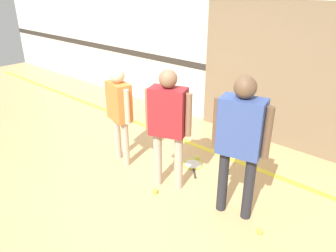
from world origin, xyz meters
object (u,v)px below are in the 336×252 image
at_px(racket_spare_on_floor, 193,165).
at_px(tennis_ball_near_instructor, 155,191).
at_px(person_instructor, 168,118).
at_px(tennis_ball_by_spare_racket, 197,158).
at_px(tennis_ball_stray_left, 259,231).
at_px(person_student_left, 119,106).
at_px(person_student_right, 241,134).

height_order(racket_spare_on_floor, tennis_ball_near_instructor, tennis_ball_near_instructor).
relative_size(person_instructor, racket_spare_on_floor, 3.25).
distance_m(tennis_ball_by_spare_racket, tennis_ball_stray_left, 1.67).
relative_size(person_student_left, tennis_ball_by_spare_racket, 21.47).
xyz_separation_m(person_instructor, tennis_ball_by_spare_racket, (-0.11, 0.80, -0.94)).
bearing_deg(racket_spare_on_floor, person_student_right, 18.67).
relative_size(person_student_right, tennis_ball_stray_left, 24.93).
distance_m(person_student_right, tennis_ball_near_instructor, 1.40).
relative_size(person_student_left, tennis_ball_near_instructor, 21.47).
xyz_separation_m(racket_spare_on_floor, tennis_ball_stray_left, (1.40, -0.65, 0.02)).
bearing_deg(person_student_left, person_instructor, 12.48).
bearing_deg(person_instructor, tennis_ball_stray_left, -22.37).
xyz_separation_m(person_student_left, person_student_right, (1.87, 0.07, 0.14)).
bearing_deg(tennis_ball_stray_left, tennis_ball_by_spare_racket, 150.32).
bearing_deg(tennis_ball_near_instructor, person_student_right, 19.63).
xyz_separation_m(racket_spare_on_floor, tennis_ball_by_spare_racket, (-0.05, 0.18, 0.02)).
bearing_deg(person_student_right, tennis_ball_stray_left, 150.67).
xyz_separation_m(person_student_right, racket_spare_on_floor, (-1.00, 0.53, -1.01)).
relative_size(tennis_ball_near_instructor, tennis_ball_by_spare_racket, 1.00).
bearing_deg(tennis_ball_near_instructor, racket_spare_on_floor, 93.94).
relative_size(racket_spare_on_floor, tennis_ball_stray_left, 7.30).
bearing_deg(racket_spare_on_floor, tennis_ball_stray_left, 21.70).
bearing_deg(tennis_ball_by_spare_racket, tennis_ball_stray_left, -29.68).
relative_size(tennis_ball_by_spare_racket, tennis_ball_stray_left, 1.00).
xyz_separation_m(person_student_left, tennis_ball_near_instructor, (0.93, -0.27, -0.84)).
distance_m(tennis_ball_near_instructor, tennis_ball_stray_left, 1.36).
height_order(tennis_ball_near_instructor, tennis_ball_by_spare_racket, same).
relative_size(person_student_left, racket_spare_on_floor, 2.94).
distance_m(person_instructor, person_student_left, 0.93).
bearing_deg(person_instructor, tennis_ball_near_instructor, -110.81).
height_order(person_student_right, tennis_ball_stray_left, person_student_right).
height_order(person_student_left, racket_spare_on_floor, person_student_left).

